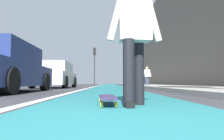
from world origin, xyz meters
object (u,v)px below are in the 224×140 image
(parked_car_mid, at_px, (55,76))
(pedestrian_distant, at_px, (147,75))
(skateboard, at_px, (107,98))
(parked_car_near, at_px, (4,69))
(skater_person, at_px, (134,32))
(traffic_light, at_px, (94,59))

(parked_car_mid, relative_size, pedestrian_distant, 2.91)
(skateboard, bearing_deg, parked_car_near, 42.20)
(skater_person, distance_m, traffic_light, 19.50)
(parked_car_near, distance_m, traffic_light, 15.89)
(skater_person, height_order, parked_car_mid, skater_person)
(skateboard, relative_size, skater_person, 0.52)
(skater_person, bearing_deg, skateboard, 66.62)
(parked_car_mid, relative_size, traffic_light, 1.06)
(parked_car_near, distance_m, parked_car_mid, 5.79)
(traffic_light, relative_size, pedestrian_distant, 2.73)
(traffic_light, bearing_deg, parked_car_near, 173.94)
(parked_car_near, bearing_deg, traffic_light, -6.06)
(parked_car_mid, xyz_separation_m, traffic_light, (9.87, -1.62, 2.13))
(parked_car_near, xyz_separation_m, traffic_light, (15.66, -1.66, 2.14))
(parked_car_mid, bearing_deg, traffic_light, -9.32)
(parked_car_near, height_order, traffic_light, traffic_light)
(traffic_light, height_order, pedestrian_distant, traffic_light)
(traffic_light, bearing_deg, parked_car_mid, 170.68)
(skater_person, relative_size, pedestrian_distant, 1.09)
(skater_person, bearing_deg, pedestrian_distant, -11.62)
(pedestrian_distant, bearing_deg, parked_car_mid, 116.43)
(skater_person, xyz_separation_m, parked_car_near, (3.65, 3.52, -0.22))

